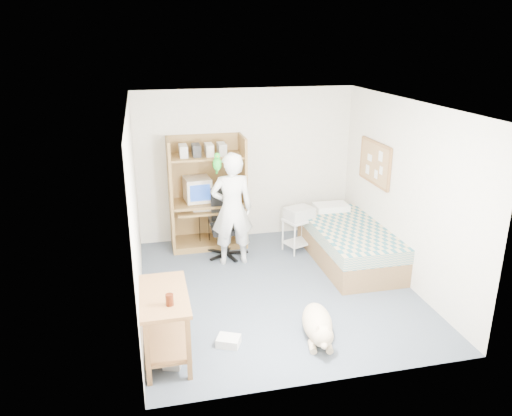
# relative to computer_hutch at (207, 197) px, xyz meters

# --- Properties ---
(floor) EXTENTS (4.00, 4.00, 0.00)m
(floor) POSITION_rel_computer_hutch_xyz_m (0.70, -1.74, -0.82)
(floor) COLOR #444E5D
(floor) RESTS_ON ground
(wall_back) EXTENTS (3.60, 0.02, 2.50)m
(wall_back) POSITION_rel_computer_hutch_xyz_m (0.70, 0.26, 0.43)
(wall_back) COLOR white
(wall_back) RESTS_ON floor
(wall_right) EXTENTS (0.02, 4.00, 2.50)m
(wall_right) POSITION_rel_computer_hutch_xyz_m (2.50, -1.74, 0.43)
(wall_right) COLOR white
(wall_right) RESTS_ON floor
(wall_left) EXTENTS (0.02, 4.00, 2.50)m
(wall_left) POSITION_rel_computer_hutch_xyz_m (-1.10, -1.74, 0.43)
(wall_left) COLOR white
(wall_left) RESTS_ON floor
(ceiling) EXTENTS (3.60, 4.00, 0.02)m
(ceiling) POSITION_rel_computer_hutch_xyz_m (0.70, -1.74, 1.68)
(ceiling) COLOR white
(ceiling) RESTS_ON wall_back
(computer_hutch) EXTENTS (1.20, 0.63, 1.80)m
(computer_hutch) POSITION_rel_computer_hutch_xyz_m (0.00, 0.00, 0.00)
(computer_hutch) COLOR brown
(computer_hutch) RESTS_ON floor
(bed) EXTENTS (1.02, 2.02, 0.66)m
(bed) POSITION_rel_computer_hutch_xyz_m (2.00, -1.12, -0.53)
(bed) COLOR brown
(bed) RESTS_ON floor
(side_desk) EXTENTS (0.50, 1.00, 0.75)m
(side_desk) POSITION_rel_computer_hutch_xyz_m (-0.85, -2.94, -0.33)
(side_desk) COLOR brown
(side_desk) RESTS_ON floor
(corkboard) EXTENTS (0.04, 0.94, 0.66)m
(corkboard) POSITION_rel_computer_hutch_xyz_m (2.47, -0.84, 0.63)
(corkboard) COLOR olive
(corkboard) RESTS_ON wall_right
(office_chair) EXTENTS (0.58, 0.58, 1.03)m
(office_chair) POSITION_rel_computer_hutch_xyz_m (0.22, -0.47, -0.45)
(office_chair) COLOR black
(office_chair) RESTS_ON floor
(person) EXTENTS (0.64, 0.44, 1.72)m
(person) POSITION_rel_computer_hutch_xyz_m (0.27, -0.78, 0.04)
(person) COLOR white
(person) RESTS_ON floor
(parrot) EXTENTS (0.13, 0.22, 0.35)m
(parrot) POSITION_rel_computer_hutch_xyz_m (0.07, -0.76, 0.75)
(parrot) COLOR #169215
(parrot) RESTS_ON person
(dog) EXTENTS (0.47, 1.04, 0.39)m
(dog) POSITION_rel_computer_hutch_xyz_m (0.85, -2.98, -0.65)
(dog) COLOR #D6B68F
(dog) RESTS_ON floor
(printer_cart) EXTENTS (0.55, 0.50, 0.54)m
(printer_cart) POSITION_rel_computer_hutch_xyz_m (1.38, -0.57, -0.46)
(printer_cart) COLOR silver
(printer_cart) RESTS_ON floor
(printer) EXTENTS (0.51, 0.45, 0.18)m
(printer) POSITION_rel_computer_hutch_xyz_m (1.38, -0.57, -0.19)
(printer) COLOR #B1B0AC
(printer) RESTS_ON printer_cart
(crt_monitor) EXTENTS (0.44, 0.46, 0.38)m
(crt_monitor) POSITION_rel_computer_hutch_xyz_m (-0.15, 0.01, 0.14)
(crt_monitor) COLOR beige
(crt_monitor) RESTS_ON computer_hutch
(keyboard) EXTENTS (0.46, 0.18, 0.03)m
(keyboard) POSITION_rel_computer_hutch_xyz_m (-0.03, -0.16, -0.15)
(keyboard) COLOR beige
(keyboard) RESTS_ON computer_hutch
(pencil_cup) EXTENTS (0.08, 0.08, 0.12)m
(pencil_cup) POSITION_rel_computer_hutch_xyz_m (0.32, -0.09, -0.00)
(pencil_cup) COLOR yellow
(pencil_cup) RESTS_ON computer_hutch
(drink_glass) EXTENTS (0.08, 0.08, 0.12)m
(drink_glass) POSITION_rel_computer_hutch_xyz_m (-0.80, -3.18, -0.01)
(drink_glass) COLOR #3E160A
(drink_glass) RESTS_ON side_desk
(floor_box_a) EXTENTS (0.31, 0.29, 0.10)m
(floor_box_a) POSITION_rel_computer_hutch_xyz_m (-0.17, -2.90, -0.77)
(floor_box_a) COLOR silver
(floor_box_a) RESTS_ON floor
(floor_box_b) EXTENTS (0.24, 0.26, 0.08)m
(floor_box_b) POSITION_rel_computer_hutch_xyz_m (-0.80, -3.12, -0.78)
(floor_box_b) COLOR #A7A7A2
(floor_box_b) RESTS_ON floor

